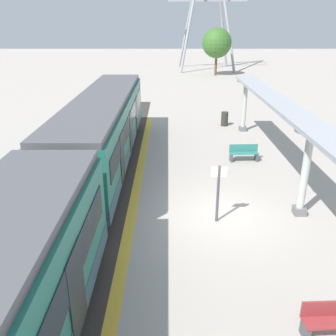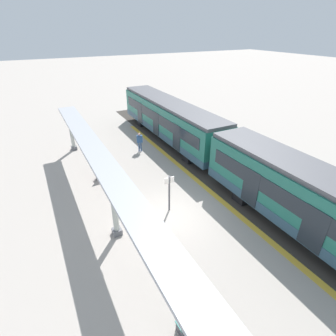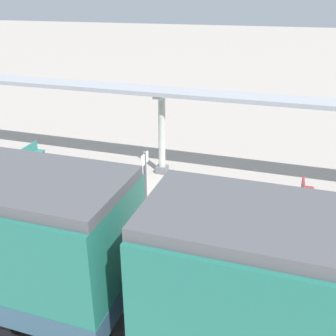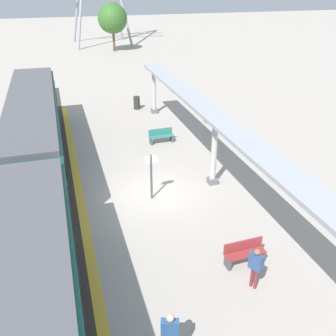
{
  "view_description": "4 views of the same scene",
  "coord_description": "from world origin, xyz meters",
  "px_view_note": "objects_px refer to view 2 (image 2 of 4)",
  "views": [
    {
      "loc": [
        -1.93,
        -12.05,
        6.83
      ],
      "look_at": [
        -1.97,
        0.57,
        1.7
      ],
      "focal_mm": 38.88,
      "sensor_mm": 36.0,
      "label": 1
    },
    {
      "loc": [
        5.47,
        10.19,
        9.14
      ],
      "look_at": [
        -1.32,
        -2.8,
        1.26
      ],
      "focal_mm": 28.23,
      "sensor_mm": 36.0,
      "label": 2
    },
    {
      "loc": [
        -11.03,
        -4.77,
        6.85
      ],
      "look_at": [
        -0.43,
        -1.3,
        1.88
      ],
      "focal_mm": 41.77,
      "sensor_mm": 36.0,
      "label": 3
    },
    {
      "loc": [
        -3.73,
        -15.15,
        9.19
      ],
      "look_at": [
        0.45,
        -1.01,
        1.76
      ],
      "focal_mm": 41.06,
      "sensor_mm": 36.0,
      "label": 4
    }
  ],
  "objects_px": {
    "bench_mid_platform": "(198,317)",
    "passenger_waiting_near_edge": "(140,140)",
    "bench_near_end": "(107,172)",
    "passenger_by_the_benches": "(105,157)",
    "canopy_pillar_nearest": "(71,130)",
    "canopy_pillar_second": "(114,206)",
    "platform_info_sign": "(169,190)",
    "train_far_carriage": "(334,218)",
    "train_near_carriage": "(169,120)"
  },
  "relations": [
    {
      "from": "canopy_pillar_nearest",
      "to": "passenger_waiting_near_edge",
      "type": "height_order",
      "value": "canopy_pillar_nearest"
    },
    {
      "from": "canopy_pillar_nearest",
      "to": "passenger_by_the_benches",
      "type": "xyz_separation_m",
      "value": [
        -1.41,
        4.64,
        -0.73
      ]
    },
    {
      "from": "train_far_carriage",
      "to": "canopy_pillar_nearest",
      "type": "xyz_separation_m",
      "value": [
        8.15,
        -16.96,
        -0.13
      ]
    },
    {
      "from": "train_far_carriage",
      "to": "passenger_waiting_near_edge",
      "type": "distance_m",
      "value": 14.48
    },
    {
      "from": "canopy_pillar_nearest",
      "to": "bench_mid_platform",
      "type": "bearing_deg",
      "value": 93.4
    },
    {
      "from": "canopy_pillar_second",
      "to": "passenger_waiting_near_edge",
      "type": "distance_m",
      "value": 9.91
    },
    {
      "from": "bench_mid_platform",
      "to": "canopy_pillar_nearest",
      "type": "bearing_deg",
      "value": -86.6
    },
    {
      "from": "bench_mid_platform",
      "to": "passenger_waiting_near_edge",
      "type": "xyz_separation_m",
      "value": [
        -3.76,
        -14.37,
        0.57
      ]
    },
    {
      "from": "train_far_carriage",
      "to": "canopy_pillar_nearest",
      "type": "bearing_deg",
      "value": -64.32
    },
    {
      "from": "bench_mid_platform",
      "to": "platform_info_sign",
      "type": "distance_m",
      "value": 6.65
    },
    {
      "from": "train_far_carriage",
      "to": "passenger_by_the_benches",
      "type": "distance_m",
      "value": 14.07
    },
    {
      "from": "train_near_carriage",
      "to": "passenger_waiting_near_edge",
      "type": "distance_m",
      "value": 3.69
    },
    {
      "from": "bench_mid_platform",
      "to": "bench_near_end",
      "type": "bearing_deg",
      "value": -90.64
    },
    {
      "from": "platform_info_sign",
      "to": "train_near_carriage",
      "type": "bearing_deg",
      "value": -117.75
    },
    {
      "from": "platform_info_sign",
      "to": "passenger_by_the_benches",
      "type": "distance_m",
      "value": 6.66
    },
    {
      "from": "passenger_by_the_benches",
      "to": "train_near_carriage",
      "type": "bearing_deg",
      "value": -155.99
    },
    {
      "from": "canopy_pillar_second",
      "to": "platform_info_sign",
      "type": "relative_size",
      "value": 1.52
    },
    {
      "from": "canopy_pillar_second",
      "to": "train_near_carriage",
      "type": "bearing_deg",
      "value": -129.42
    },
    {
      "from": "passenger_by_the_benches",
      "to": "train_far_carriage",
      "type": "bearing_deg",
      "value": 118.7
    },
    {
      "from": "platform_info_sign",
      "to": "passenger_waiting_near_edge",
      "type": "height_order",
      "value": "platform_info_sign"
    },
    {
      "from": "canopy_pillar_second",
      "to": "train_far_carriage",
      "type": "bearing_deg",
      "value": 146.47
    },
    {
      "from": "passenger_waiting_near_edge",
      "to": "canopy_pillar_second",
      "type": "bearing_deg",
      "value": 61.08
    },
    {
      "from": "passenger_by_the_benches",
      "to": "canopy_pillar_nearest",
      "type": "bearing_deg",
      "value": -73.09
    },
    {
      "from": "bench_near_end",
      "to": "passenger_by_the_benches",
      "type": "height_order",
      "value": "passenger_by_the_benches"
    },
    {
      "from": "train_far_carriage",
      "to": "platform_info_sign",
      "type": "relative_size",
      "value": 6.7
    },
    {
      "from": "train_far_carriage",
      "to": "canopy_pillar_nearest",
      "type": "relative_size",
      "value": 4.4
    },
    {
      "from": "canopy_pillar_second",
      "to": "platform_info_sign",
      "type": "bearing_deg",
      "value": -170.96
    },
    {
      "from": "train_near_carriage",
      "to": "bench_mid_platform",
      "type": "relative_size",
      "value": 9.7
    },
    {
      "from": "canopy_pillar_second",
      "to": "bench_mid_platform",
      "type": "distance_m",
      "value": 5.94
    },
    {
      "from": "passenger_by_the_benches",
      "to": "passenger_waiting_near_edge",
      "type": "bearing_deg",
      "value": -152.68
    },
    {
      "from": "train_near_carriage",
      "to": "platform_info_sign",
      "type": "height_order",
      "value": "train_near_carriage"
    },
    {
      "from": "passenger_waiting_near_edge",
      "to": "canopy_pillar_nearest",
      "type": "bearing_deg",
      "value": -31.22
    },
    {
      "from": "passenger_by_the_benches",
      "to": "bench_mid_platform",
      "type": "bearing_deg",
      "value": 88.25
    },
    {
      "from": "bench_mid_platform",
      "to": "canopy_pillar_second",
      "type": "bearing_deg",
      "value": -79.82
    },
    {
      "from": "train_far_carriage",
      "to": "bench_near_end",
      "type": "relative_size",
      "value": 9.71
    },
    {
      "from": "passenger_waiting_near_edge",
      "to": "passenger_by_the_benches",
      "type": "distance_m",
      "value": 3.79
    },
    {
      "from": "platform_info_sign",
      "to": "passenger_waiting_near_edge",
      "type": "bearing_deg",
      "value": -100.96
    },
    {
      "from": "bench_near_end",
      "to": "platform_info_sign",
      "type": "height_order",
      "value": "platform_info_sign"
    },
    {
      "from": "train_near_carriage",
      "to": "canopy_pillar_second",
      "type": "height_order",
      "value": "train_near_carriage"
    },
    {
      "from": "train_near_carriage",
      "to": "passenger_waiting_near_edge",
      "type": "relative_size",
      "value": 9.11
    },
    {
      "from": "canopy_pillar_nearest",
      "to": "platform_info_sign",
      "type": "distance_m",
      "value": 11.51
    },
    {
      "from": "canopy_pillar_nearest",
      "to": "passenger_waiting_near_edge",
      "type": "xyz_separation_m",
      "value": [
        -4.78,
        2.9,
        -0.69
      ]
    },
    {
      "from": "canopy_pillar_nearest",
      "to": "canopy_pillar_second",
      "type": "height_order",
      "value": "same"
    },
    {
      "from": "bench_near_end",
      "to": "passenger_by_the_benches",
      "type": "bearing_deg",
      "value": -102.03
    },
    {
      "from": "train_near_carriage",
      "to": "bench_near_end",
      "type": "height_order",
      "value": "train_near_carriage"
    },
    {
      "from": "platform_info_sign",
      "to": "canopy_pillar_second",
      "type": "bearing_deg",
      "value": 9.04
    },
    {
      "from": "bench_near_end",
      "to": "passenger_waiting_near_edge",
      "type": "bearing_deg",
      "value": -140.89
    },
    {
      "from": "bench_near_end",
      "to": "train_near_carriage",
      "type": "bearing_deg",
      "value": -148.97
    },
    {
      "from": "train_far_carriage",
      "to": "bench_near_end",
      "type": "height_order",
      "value": "train_far_carriage"
    },
    {
      "from": "bench_mid_platform",
      "to": "passenger_by_the_benches",
      "type": "distance_m",
      "value": 12.64
    }
  ]
}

